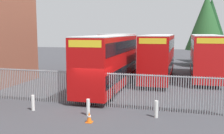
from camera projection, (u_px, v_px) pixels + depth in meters
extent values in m
plane|color=#3D3D42|center=(123.00, 83.00, 24.57)|extent=(100.00, 100.00, 0.00)
cylinder|color=gray|center=(1.00, 83.00, 18.62)|extent=(0.06, 0.06, 2.20)
cylinder|color=gray|center=(3.00, 83.00, 18.59)|extent=(0.06, 0.06, 2.20)
cylinder|color=gray|center=(4.00, 84.00, 18.55)|extent=(0.06, 0.06, 2.20)
cylinder|color=gray|center=(6.00, 84.00, 18.51)|extent=(0.06, 0.06, 2.20)
cylinder|color=gray|center=(8.00, 84.00, 18.48)|extent=(0.06, 0.06, 2.20)
cylinder|color=gray|center=(9.00, 84.00, 18.44)|extent=(0.06, 0.06, 2.20)
cylinder|color=gray|center=(11.00, 84.00, 18.40)|extent=(0.06, 0.06, 2.20)
cylinder|color=gray|center=(13.00, 84.00, 18.37)|extent=(0.06, 0.06, 2.20)
cylinder|color=gray|center=(15.00, 84.00, 18.33)|extent=(0.06, 0.06, 2.20)
cylinder|color=gray|center=(16.00, 84.00, 18.29)|extent=(0.06, 0.06, 2.20)
cylinder|color=gray|center=(18.00, 84.00, 18.26)|extent=(0.06, 0.06, 2.20)
cylinder|color=gray|center=(20.00, 85.00, 18.22)|extent=(0.06, 0.06, 2.20)
cylinder|color=gray|center=(22.00, 85.00, 18.18)|extent=(0.06, 0.06, 2.20)
cylinder|color=gray|center=(23.00, 85.00, 18.15)|extent=(0.06, 0.06, 2.20)
cylinder|color=gray|center=(25.00, 85.00, 18.11)|extent=(0.06, 0.06, 2.20)
cylinder|color=gray|center=(27.00, 85.00, 18.07)|extent=(0.06, 0.06, 2.20)
cylinder|color=gray|center=(29.00, 85.00, 18.04)|extent=(0.06, 0.06, 2.20)
cylinder|color=gray|center=(31.00, 85.00, 18.00)|extent=(0.06, 0.06, 2.20)
cylinder|color=gray|center=(32.00, 85.00, 17.96)|extent=(0.06, 0.06, 2.20)
cylinder|color=gray|center=(34.00, 85.00, 17.93)|extent=(0.06, 0.06, 2.20)
cylinder|color=gray|center=(36.00, 85.00, 17.89)|extent=(0.06, 0.06, 2.20)
cylinder|color=gray|center=(38.00, 86.00, 17.85)|extent=(0.06, 0.06, 2.20)
cylinder|color=gray|center=(40.00, 86.00, 17.82)|extent=(0.06, 0.06, 2.20)
cylinder|color=gray|center=(42.00, 86.00, 17.78)|extent=(0.06, 0.06, 2.20)
cylinder|color=gray|center=(43.00, 86.00, 17.74)|extent=(0.06, 0.06, 2.20)
cylinder|color=gray|center=(45.00, 86.00, 17.71)|extent=(0.06, 0.06, 2.20)
cylinder|color=gray|center=(47.00, 86.00, 17.67)|extent=(0.06, 0.06, 2.20)
cylinder|color=gray|center=(49.00, 86.00, 17.63)|extent=(0.06, 0.06, 2.20)
cylinder|color=gray|center=(51.00, 86.00, 17.60)|extent=(0.06, 0.06, 2.20)
cylinder|color=gray|center=(53.00, 86.00, 17.56)|extent=(0.06, 0.06, 2.20)
cylinder|color=gray|center=(55.00, 87.00, 17.52)|extent=(0.06, 0.06, 2.20)
cylinder|color=gray|center=(57.00, 87.00, 17.49)|extent=(0.06, 0.06, 2.20)
cylinder|color=gray|center=(59.00, 87.00, 17.45)|extent=(0.06, 0.06, 2.20)
cylinder|color=gray|center=(60.00, 87.00, 17.42)|extent=(0.06, 0.06, 2.20)
cylinder|color=gray|center=(62.00, 87.00, 17.38)|extent=(0.06, 0.06, 2.20)
cylinder|color=gray|center=(64.00, 87.00, 17.34)|extent=(0.06, 0.06, 2.20)
cylinder|color=gray|center=(66.00, 87.00, 17.31)|extent=(0.06, 0.06, 2.20)
cylinder|color=gray|center=(68.00, 87.00, 17.27)|extent=(0.06, 0.06, 2.20)
cylinder|color=gray|center=(70.00, 88.00, 17.23)|extent=(0.06, 0.06, 2.20)
cylinder|color=gray|center=(72.00, 88.00, 17.20)|extent=(0.06, 0.06, 2.20)
cylinder|color=gray|center=(74.00, 88.00, 17.16)|extent=(0.06, 0.06, 2.20)
cylinder|color=gray|center=(76.00, 88.00, 17.12)|extent=(0.06, 0.06, 2.20)
cylinder|color=gray|center=(78.00, 88.00, 17.09)|extent=(0.06, 0.06, 2.20)
cylinder|color=gray|center=(80.00, 88.00, 17.05)|extent=(0.06, 0.06, 2.20)
cylinder|color=gray|center=(82.00, 88.00, 17.01)|extent=(0.06, 0.06, 2.20)
cylinder|color=gray|center=(84.00, 88.00, 16.98)|extent=(0.06, 0.06, 2.20)
cylinder|color=gray|center=(86.00, 88.00, 16.94)|extent=(0.06, 0.06, 2.20)
cylinder|color=gray|center=(88.00, 89.00, 16.90)|extent=(0.06, 0.06, 2.20)
cylinder|color=gray|center=(90.00, 89.00, 16.87)|extent=(0.06, 0.06, 2.20)
cylinder|color=gray|center=(92.00, 89.00, 16.83)|extent=(0.06, 0.06, 2.20)
cylinder|color=gray|center=(95.00, 89.00, 16.79)|extent=(0.06, 0.06, 2.20)
cylinder|color=gray|center=(97.00, 89.00, 16.76)|extent=(0.06, 0.06, 2.20)
cylinder|color=gray|center=(99.00, 89.00, 16.72)|extent=(0.06, 0.06, 2.20)
cylinder|color=gray|center=(101.00, 89.00, 16.68)|extent=(0.06, 0.06, 2.20)
cylinder|color=gray|center=(103.00, 89.00, 16.65)|extent=(0.06, 0.06, 2.20)
cylinder|color=gray|center=(105.00, 90.00, 16.61)|extent=(0.06, 0.06, 2.20)
cylinder|color=gray|center=(107.00, 90.00, 16.57)|extent=(0.06, 0.06, 2.20)
cylinder|color=gray|center=(109.00, 90.00, 16.54)|extent=(0.06, 0.06, 2.20)
cylinder|color=gray|center=(111.00, 90.00, 16.50)|extent=(0.06, 0.06, 2.20)
cylinder|color=gray|center=(114.00, 90.00, 16.46)|extent=(0.06, 0.06, 2.20)
cylinder|color=gray|center=(116.00, 90.00, 16.43)|extent=(0.06, 0.06, 2.20)
cylinder|color=gray|center=(118.00, 90.00, 16.39)|extent=(0.06, 0.06, 2.20)
cylinder|color=gray|center=(120.00, 91.00, 16.35)|extent=(0.06, 0.06, 2.20)
cylinder|color=gray|center=(122.00, 91.00, 16.32)|extent=(0.06, 0.06, 2.20)
cylinder|color=gray|center=(125.00, 91.00, 16.28)|extent=(0.06, 0.06, 2.20)
cylinder|color=gray|center=(127.00, 91.00, 16.24)|extent=(0.06, 0.06, 2.20)
cylinder|color=gray|center=(129.00, 91.00, 16.21)|extent=(0.06, 0.06, 2.20)
cylinder|color=gray|center=(131.00, 91.00, 16.17)|extent=(0.06, 0.06, 2.20)
cylinder|color=gray|center=(133.00, 91.00, 16.13)|extent=(0.06, 0.06, 2.20)
cylinder|color=gray|center=(136.00, 91.00, 16.10)|extent=(0.06, 0.06, 2.20)
cylinder|color=gray|center=(138.00, 92.00, 16.06)|extent=(0.06, 0.06, 2.20)
cylinder|color=gray|center=(140.00, 92.00, 16.02)|extent=(0.06, 0.06, 2.20)
cylinder|color=gray|center=(143.00, 92.00, 15.99)|extent=(0.06, 0.06, 2.20)
cylinder|color=gray|center=(145.00, 92.00, 15.95)|extent=(0.06, 0.06, 2.20)
cylinder|color=gray|center=(147.00, 92.00, 15.92)|extent=(0.06, 0.06, 2.20)
cylinder|color=gray|center=(149.00, 92.00, 15.88)|extent=(0.06, 0.06, 2.20)
cylinder|color=gray|center=(152.00, 92.00, 15.84)|extent=(0.06, 0.06, 2.20)
cylinder|color=gray|center=(154.00, 93.00, 15.81)|extent=(0.06, 0.06, 2.20)
cylinder|color=gray|center=(157.00, 93.00, 15.77)|extent=(0.06, 0.06, 2.20)
cylinder|color=gray|center=(159.00, 93.00, 15.73)|extent=(0.06, 0.06, 2.20)
cylinder|color=gray|center=(161.00, 93.00, 15.70)|extent=(0.06, 0.06, 2.20)
cylinder|color=gray|center=(164.00, 93.00, 15.66)|extent=(0.06, 0.06, 2.20)
cylinder|color=gray|center=(166.00, 93.00, 15.62)|extent=(0.06, 0.06, 2.20)
cylinder|color=gray|center=(168.00, 93.00, 15.59)|extent=(0.06, 0.06, 2.20)
cylinder|color=gray|center=(171.00, 94.00, 15.55)|extent=(0.06, 0.06, 2.20)
cylinder|color=gray|center=(173.00, 94.00, 15.51)|extent=(0.06, 0.06, 2.20)
cylinder|color=gray|center=(176.00, 94.00, 15.48)|extent=(0.06, 0.06, 2.20)
cylinder|color=gray|center=(178.00, 94.00, 15.44)|extent=(0.06, 0.06, 2.20)
cylinder|color=gray|center=(181.00, 94.00, 15.40)|extent=(0.06, 0.06, 2.20)
cylinder|color=gray|center=(183.00, 94.00, 15.37)|extent=(0.06, 0.06, 2.20)
cylinder|color=gray|center=(186.00, 94.00, 15.33)|extent=(0.06, 0.06, 2.20)
cylinder|color=gray|center=(188.00, 95.00, 15.29)|extent=(0.06, 0.06, 2.20)
cylinder|color=gray|center=(191.00, 95.00, 15.26)|extent=(0.06, 0.06, 2.20)
cylinder|color=gray|center=(193.00, 95.00, 15.22)|extent=(0.06, 0.06, 2.20)
cylinder|color=gray|center=(196.00, 95.00, 15.18)|extent=(0.06, 0.06, 2.20)
cylinder|color=gray|center=(198.00, 95.00, 15.15)|extent=(0.06, 0.06, 2.20)
cylinder|color=gray|center=(201.00, 95.00, 15.11)|extent=(0.06, 0.06, 2.20)
cylinder|color=gray|center=(203.00, 96.00, 15.07)|extent=(0.06, 0.06, 2.20)
cylinder|color=gray|center=(206.00, 96.00, 15.04)|extent=(0.06, 0.06, 2.20)
cylinder|color=gray|center=(209.00, 96.00, 15.00)|extent=(0.06, 0.06, 2.20)
cylinder|color=gray|center=(211.00, 96.00, 14.96)|extent=(0.06, 0.06, 2.20)
cylinder|color=gray|center=(214.00, 96.00, 14.93)|extent=(0.06, 0.06, 2.20)
cylinder|color=gray|center=(216.00, 96.00, 14.89)|extent=(0.06, 0.06, 2.20)
cylinder|color=gray|center=(219.00, 96.00, 14.85)|extent=(0.06, 0.06, 2.20)
cylinder|color=gray|center=(222.00, 97.00, 14.82)|extent=(0.06, 0.06, 2.20)
cylinder|color=gray|center=(224.00, 97.00, 14.78)|extent=(0.06, 0.06, 2.20)
cylinder|color=gray|center=(92.00, 73.00, 16.69)|extent=(16.22, 0.07, 0.07)
cube|color=#B70C0C|center=(109.00, 61.00, 21.34)|extent=(2.50, 10.80, 4.00)
cube|color=black|center=(109.00, 71.00, 21.45)|extent=(2.54, 10.37, 0.90)
cube|color=black|center=(109.00, 46.00, 21.18)|extent=(2.54, 10.37, 0.90)
cube|color=yellow|center=(85.00, 44.00, 16.01)|extent=(2.12, 0.12, 0.44)
cube|color=silver|center=(109.00, 36.00, 21.07)|extent=(2.50, 10.80, 0.08)
cylinder|color=black|center=(81.00, 91.00, 18.67)|extent=(0.30, 1.04, 1.04)
cylinder|color=black|center=(111.00, 93.00, 18.10)|extent=(0.30, 1.04, 1.04)
cylinder|color=black|center=(107.00, 77.00, 24.71)|extent=(0.30, 1.04, 1.04)
cylinder|color=black|center=(130.00, 78.00, 24.14)|extent=(0.30, 1.04, 1.04)
cube|color=red|center=(205.00, 56.00, 26.42)|extent=(2.50, 10.80, 4.00)
cube|color=black|center=(204.00, 63.00, 26.53)|extent=(2.54, 10.37, 0.90)
cube|color=black|center=(205.00, 44.00, 26.26)|extent=(2.54, 10.37, 0.90)
cube|color=yellow|center=(211.00, 41.00, 21.09)|extent=(2.12, 0.12, 0.44)
cube|color=silver|center=(206.00, 35.00, 26.15)|extent=(2.50, 10.80, 0.08)
cylinder|color=black|center=(194.00, 79.00, 23.75)|extent=(0.30, 1.04, 1.04)
cylinder|color=black|center=(220.00, 80.00, 23.17)|extent=(0.30, 1.04, 1.04)
cylinder|color=black|center=(192.00, 69.00, 29.79)|extent=(0.30, 1.04, 1.04)
cylinder|color=black|center=(213.00, 70.00, 29.21)|extent=(0.30, 1.04, 1.04)
cube|color=red|center=(119.00, 50.00, 35.35)|extent=(2.50, 10.80, 4.00)
cube|color=black|center=(119.00, 55.00, 35.46)|extent=(2.54, 10.37, 0.90)
cube|color=black|center=(119.00, 41.00, 35.19)|extent=(2.54, 10.37, 0.90)
cube|color=yellow|center=(108.00, 38.00, 30.02)|extent=(2.12, 0.12, 0.44)
cube|color=silver|center=(119.00, 34.00, 35.08)|extent=(2.50, 10.80, 0.08)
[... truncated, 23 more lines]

